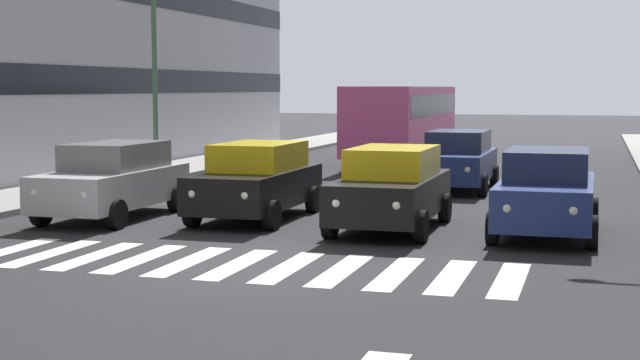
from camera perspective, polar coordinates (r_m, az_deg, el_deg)
ground_plane at (r=15.72m, az=-5.05°, el=-5.18°), size 180.00×180.00×0.00m
crosswalk_markings at (r=15.71m, az=-5.05°, el=-5.16°), size 9.45×2.80×0.01m
car_0 at (r=19.15m, az=13.74°, el=-0.69°), size 2.02×4.44×1.72m
car_1 at (r=19.37m, az=4.41°, el=-0.47°), size 2.02×4.44×1.72m
car_2 at (r=20.92m, az=-3.91°, el=-0.01°), size 2.02×4.44×1.72m
car_3 at (r=21.52m, az=-12.58°, el=0.02°), size 2.02×4.44×1.72m
car_row2_0 at (r=27.12m, az=8.47°, el=1.24°), size 2.02×4.44×1.72m
bus_behind_traffic at (r=36.68m, az=5.14°, el=3.95°), size 2.78×10.50×3.00m
street_lamp_right at (r=29.85m, az=-9.41°, el=8.02°), size 2.58×0.28×6.64m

